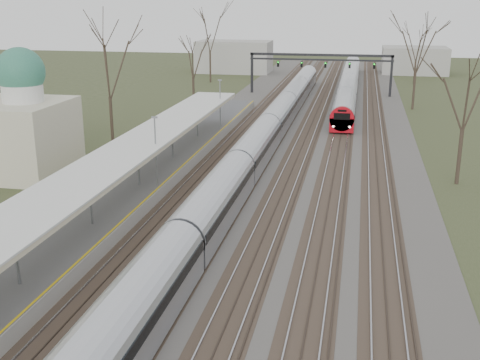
{
  "coord_description": "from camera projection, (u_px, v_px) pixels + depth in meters",
  "views": [
    {
      "loc": [
        6.22,
        -5.19,
        13.96
      ],
      "look_at": [
        -1.5,
        33.38,
        2.0
      ],
      "focal_mm": 45.0,
      "sensor_mm": 36.0,
      "label": 1
    }
  ],
  "objects": [
    {
      "name": "platform",
      "position": [
        156.0,
        178.0,
        46.84
      ],
      "size": [
        3.5,
        69.0,
        1.0
      ],
      "primitive_type": "cube",
      "color": "#9E9B93",
      "rests_on": "ground"
    },
    {
      "name": "train_far",
      "position": [
        349.0,
        83.0,
        91.05
      ],
      "size": [
        2.62,
        60.21,
        3.05
      ],
      "color": "#B0B3BB",
      "rests_on": "ground"
    },
    {
      "name": "dome_building",
      "position": [
        7.0,
        129.0,
        48.75
      ],
      "size": [
        10.0,
        8.0,
        10.3
      ],
      "color": "beige",
      "rests_on": "ground"
    },
    {
      "name": "signal_gantry",
      "position": [
        321.0,
        62.0,
        88.34
      ],
      "size": [
        21.0,
        0.59,
        6.08
      ],
      "color": "black",
      "rests_on": "ground"
    },
    {
      "name": "track_bed",
      "position": [
        298.0,
        139.0,
        61.63
      ],
      "size": [
        24.0,
        160.0,
        0.22
      ],
      "color": "#474442",
      "rests_on": "ground"
    },
    {
      "name": "train_near",
      "position": [
        268.0,
        130.0,
        59.26
      ],
      "size": [
        2.62,
        90.21,
        3.05
      ],
      "color": "#B0B3BB",
      "rests_on": "ground"
    },
    {
      "name": "canopy",
      "position": [
        132.0,
        149.0,
        41.6
      ],
      "size": [
        4.1,
        50.0,
        3.11
      ],
      "color": "slate",
      "rests_on": "platform"
    },
    {
      "name": "tree_west_far",
      "position": [
        108.0,
        64.0,
        55.99
      ],
      "size": [
        5.5,
        5.5,
        11.33
      ],
      "color": "#2D231C",
      "rests_on": "ground"
    },
    {
      "name": "tree_east_far",
      "position": [
        467.0,
        91.0,
        44.75
      ],
      "size": [
        5.0,
        5.0,
        10.3
      ],
      "color": "#2D231C",
      "rests_on": "ground"
    }
  ]
}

